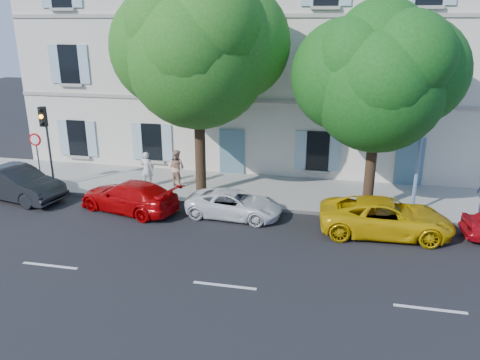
% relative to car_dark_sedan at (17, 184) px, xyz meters
% --- Properties ---
extents(ground, '(90.00, 90.00, 0.00)m').
position_rel_car_dark_sedan_xyz_m(ground, '(10.99, -1.24, -0.76)').
color(ground, black).
extents(sidewalk, '(36.00, 4.50, 0.15)m').
position_rel_car_dark_sedan_xyz_m(sidewalk, '(10.99, 3.21, -0.69)').
color(sidewalk, '#A09E96').
rests_on(sidewalk, ground).
extents(kerb, '(36.00, 0.16, 0.16)m').
position_rel_car_dark_sedan_xyz_m(kerb, '(10.99, 1.04, -0.68)').
color(kerb, '#9E998E').
rests_on(kerb, ground).
extents(building, '(28.00, 7.00, 12.00)m').
position_rel_car_dark_sedan_xyz_m(building, '(10.99, 8.96, 5.24)').
color(building, beige).
rests_on(building, ground).
extents(car_dark_sedan, '(4.87, 2.58, 1.53)m').
position_rel_car_dark_sedan_xyz_m(car_dark_sedan, '(0.00, 0.00, 0.00)').
color(car_dark_sedan, black).
rests_on(car_dark_sedan, ground).
extents(car_red_coupe, '(4.83, 2.93, 1.31)m').
position_rel_car_dark_sedan_xyz_m(car_red_coupe, '(5.55, -0.20, -0.11)').
color(car_red_coupe, '#AF0507').
rests_on(car_red_coupe, ground).
extents(car_white_coupe, '(4.10, 2.10, 1.11)m').
position_rel_car_dark_sedan_xyz_m(car_white_coupe, '(10.09, 0.11, -0.21)').
color(car_white_coupe, white).
rests_on(car_white_coupe, ground).
extents(car_yellow_supercar, '(5.07, 2.52, 1.38)m').
position_rel_car_dark_sedan_xyz_m(car_yellow_supercar, '(16.10, -0.34, -0.07)').
color(car_yellow_supercar, '#DAAB09').
rests_on(car_yellow_supercar, ground).
extents(tree_left, '(6.16, 6.16, 9.55)m').
position_rel_car_dark_sedan_xyz_m(tree_left, '(8.06, 2.17, 5.53)').
color(tree_left, '#3A2819').
rests_on(tree_left, sidewalk).
extents(tree_right, '(5.30, 5.30, 8.17)m').
position_rel_car_dark_sedan_xyz_m(tree_right, '(15.51, 1.60, 4.63)').
color(tree_right, '#3A2819').
rests_on(tree_right, sidewalk).
extents(traffic_light, '(0.30, 0.44, 3.90)m').
position_rel_car_dark_sedan_xyz_m(traffic_light, '(0.82, 1.44, 2.21)').
color(traffic_light, '#383A3D').
rests_on(traffic_light, sidewalk).
extents(road_sign, '(0.61, 0.09, 2.63)m').
position_rel_car_dark_sedan_xyz_m(road_sign, '(0.21, 1.45, 1.28)').
color(road_sign, '#383A3D').
rests_on(road_sign, sidewalk).
extents(street_lamp, '(0.42, 1.64, 7.62)m').
position_rel_car_dark_sedan_xyz_m(street_lamp, '(17.37, 1.65, 3.71)').
color(street_lamp, '#7293BF').
rests_on(street_lamp, sidewalk).
extents(pedestrian_a, '(0.63, 0.42, 1.71)m').
position_rel_car_dark_sedan_xyz_m(pedestrian_a, '(5.24, 2.57, 0.24)').
color(pedestrian_a, silver).
rests_on(pedestrian_a, sidewalk).
extents(pedestrian_b, '(1.05, 0.94, 1.79)m').
position_rel_car_dark_sedan_xyz_m(pedestrian_b, '(6.61, 2.95, 0.28)').
color(pedestrian_b, '#D6A588').
rests_on(pedestrian_b, sidewalk).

